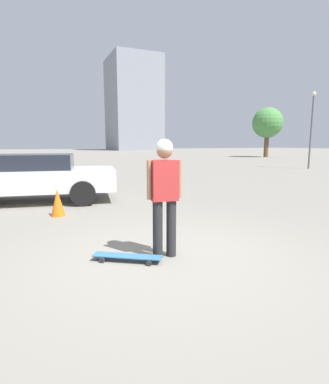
{
  "coord_description": "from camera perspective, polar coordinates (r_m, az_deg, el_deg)",
  "views": [
    {
      "loc": [
        -1.7,
        -3.93,
        1.66
      ],
      "look_at": [
        0.0,
        0.0,
        0.98
      ],
      "focal_mm": 28.0,
      "sensor_mm": 36.0,
      "label": 1
    }
  ],
  "objects": [
    {
      "name": "ground_plane",
      "position": [
        4.59,
        0.0,
        -12.15
      ],
      "size": [
        220.0,
        220.0,
        0.0
      ],
      "primitive_type": "plane",
      "color": "gray"
    },
    {
      "name": "person",
      "position": [
        4.33,
        0.0,
        0.61
      ],
      "size": [
        0.52,
        0.24,
        1.74
      ],
      "rotation": [
        0.0,
        0.0,
        -0.12
      ],
      "color": "#262628",
      "rests_on": "ground_plane"
    },
    {
      "name": "skateboard",
      "position": [
        4.42,
        -7.1,
        -12.1
      ],
      "size": [
        0.95,
        0.7,
        0.09
      ],
      "rotation": [
        0.0,
        0.0,
        2.57
      ],
      "color": "#336693",
      "rests_on": "ground_plane"
    },
    {
      "name": "car_parked_near",
      "position": [
        9.42,
        -24.18,
        2.68
      ],
      "size": [
        5.04,
        2.63,
        1.38
      ],
      "rotation": [
        0.0,
        0.0,
        2.97
      ],
      "color": "silver",
      "rests_on": "ground_plane"
    },
    {
      "name": "building_block_distant",
      "position": [
        90.87,
        -5.98,
        16.21
      ],
      "size": [
        13.33,
        15.61,
        26.04
      ],
      "color": "gray",
      "rests_on": "ground_plane"
    },
    {
      "name": "tree_distant",
      "position": [
        41.85,
        19.02,
        12.29
      ],
      "size": [
        3.88,
        3.88,
        6.36
      ],
      "color": "brown",
      "rests_on": "ground_plane"
    },
    {
      "name": "traffic_cone",
      "position": [
        7.41,
        -19.68,
        -1.88
      ],
      "size": [
        0.32,
        0.32,
        0.64
      ],
      "color": "orange",
      "rests_on": "ground_plane"
    },
    {
      "name": "lamp_post",
      "position": [
        22.95,
        26.24,
        11.6
      ],
      "size": [
        0.28,
        0.28,
        5.12
      ],
      "color": "#59595E",
      "rests_on": "ground_plane"
    }
  ]
}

